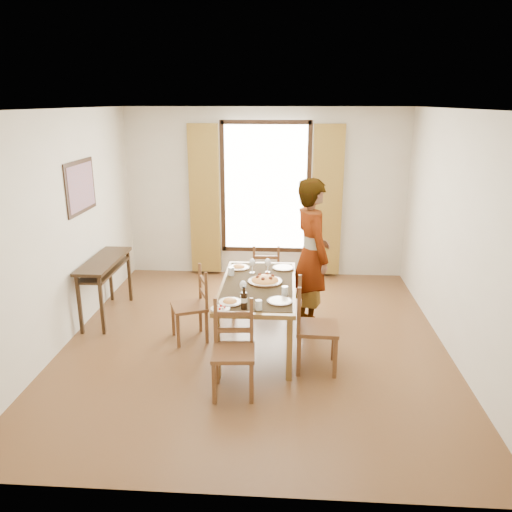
# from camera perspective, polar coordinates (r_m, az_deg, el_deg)

# --- Properties ---
(ground) EXTENTS (5.00, 5.00, 0.00)m
(ground) POSITION_cam_1_polar(r_m,az_deg,el_deg) (6.14, -0.10, -9.60)
(ground) COLOR #492916
(ground) RESTS_ON ground
(room_shell) EXTENTS (4.60, 5.10, 2.74)m
(room_shell) POSITION_cam_1_polar(r_m,az_deg,el_deg) (5.74, -0.07, 4.85)
(room_shell) COLOR beige
(room_shell) RESTS_ON ground
(console_table) EXTENTS (0.38, 1.20, 0.80)m
(console_table) POSITION_cam_1_polar(r_m,az_deg,el_deg) (6.85, -16.94, -1.29)
(console_table) COLOR #322210
(console_table) RESTS_ON ground
(dining_table) EXTENTS (0.86, 1.71, 0.76)m
(dining_table) POSITION_cam_1_polar(r_m,az_deg,el_deg) (5.79, 0.23, -3.89)
(dining_table) COLOR brown
(dining_table) RESTS_ON ground
(chair_west) EXTENTS (0.52, 0.52, 0.90)m
(chair_west) POSITION_cam_1_polar(r_m,az_deg,el_deg) (6.06, -7.33, -5.79)
(chair_west) COLOR brown
(chair_west) RESTS_ON ground
(chair_north) EXTENTS (0.41, 0.41, 0.88)m
(chair_north) POSITION_cam_1_polar(r_m,az_deg,el_deg) (7.09, 1.17, -2.24)
(chair_north) COLOR brown
(chair_north) RESTS_ON ground
(chair_south) EXTENTS (0.44, 0.44, 0.94)m
(chair_south) POSITION_cam_1_polar(r_m,az_deg,el_deg) (4.97, -2.60, -10.87)
(chair_south) COLOR brown
(chair_south) RESTS_ON ground
(chair_east) EXTENTS (0.46, 0.46, 1.00)m
(chair_east) POSITION_cam_1_polar(r_m,az_deg,el_deg) (5.40, 6.63, -8.24)
(chair_east) COLOR brown
(chair_east) RESTS_ON ground
(man) EXTENTS (0.98, 0.88, 1.91)m
(man) POSITION_cam_1_polar(r_m,az_deg,el_deg) (6.22, 6.40, 0.13)
(man) COLOR gray
(man) RESTS_ON ground
(plate_sw) EXTENTS (0.27, 0.27, 0.05)m
(plate_sw) POSITION_cam_1_polar(r_m,az_deg,el_deg) (5.24, -2.99, -5.13)
(plate_sw) COLOR silver
(plate_sw) RESTS_ON dining_table
(plate_se) EXTENTS (0.27, 0.27, 0.05)m
(plate_se) POSITION_cam_1_polar(r_m,az_deg,el_deg) (5.27, 2.74, -5.00)
(plate_se) COLOR silver
(plate_se) RESTS_ON dining_table
(plate_nw) EXTENTS (0.27, 0.27, 0.05)m
(plate_nw) POSITION_cam_1_polar(r_m,az_deg,el_deg) (6.30, -1.99, -1.19)
(plate_nw) COLOR silver
(plate_nw) RESTS_ON dining_table
(plate_ne) EXTENTS (0.27, 0.27, 0.05)m
(plate_ne) POSITION_cam_1_polar(r_m,az_deg,el_deg) (6.30, 3.14, -1.21)
(plate_ne) COLOR silver
(plate_ne) RESTS_ON dining_table
(pasta_platter) EXTENTS (0.40, 0.40, 0.10)m
(pasta_platter) POSITION_cam_1_polar(r_m,az_deg,el_deg) (5.81, 1.04, -2.57)
(pasta_platter) COLOR #C54A19
(pasta_platter) RESTS_ON dining_table
(caprese_plate) EXTENTS (0.20, 0.20, 0.04)m
(caprese_plate) POSITION_cam_1_polar(r_m,az_deg,el_deg) (5.10, -4.09, -5.90)
(caprese_plate) COLOR silver
(caprese_plate) RESTS_ON dining_table
(wine_glass_a) EXTENTS (0.08, 0.08, 0.18)m
(wine_glass_a) POSITION_cam_1_polar(r_m,az_deg,el_deg) (5.38, -1.48, -3.74)
(wine_glass_a) COLOR white
(wine_glass_a) RESTS_ON dining_table
(wine_glass_b) EXTENTS (0.08, 0.08, 0.18)m
(wine_glass_b) POSITION_cam_1_polar(r_m,az_deg,el_deg) (6.13, 1.35, -1.08)
(wine_glass_b) COLOR white
(wine_glass_b) RESTS_ON dining_table
(wine_glass_c) EXTENTS (0.08, 0.08, 0.18)m
(wine_glass_c) POSITION_cam_1_polar(r_m,az_deg,el_deg) (6.11, -0.43, -1.12)
(wine_glass_c) COLOR white
(wine_glass_c) RESTS_ON dining_table
(tumbler_a) EXTENTS (0.07, 0.07, 0.10)m
(tumbler_a) POSITION_cam_1_polar(r_m,az_deg,el_deg) (5.45, 3.31, -3.98)
(tumbler_a) COLOR silver
(tumbler_a) RESTS_ON dining_table
(tumbler_b) EXTENTS (0.07, 0.07, 0.10)m
(tumbler_b) POSITION_cam_1_polar(r_m,az_deg,el_deg) (6.05, -2.85, -1.75)
(tumbler_b) COLOR silver
(tumbler_b) RESTS_ON dining_table
(tumbler_c) EXTENTS (0.07, 0.07, 0.10)m
(tumbler_c) POSITION_cam_1_polar(r_m,az_deg,el_deg) (5.07, 0.31, -5.61)
(tumbler_c) COLOR silver
(tumbler_c) RESTS_ON dining_table
(wine_bottle) EXTENTS (0.07, 0.07, 0.25)m
(wine_bottle) POSITION_cam_1_polar(r_m,az_deg,el_deg) (5.06, -1.38, -4.77)
(wine_bottle) COLOR black
(wine_bottle) RESTS_ON dining_table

